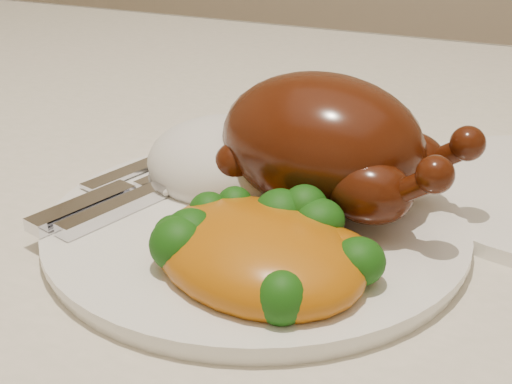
% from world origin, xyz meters
% --- Properties ---
extents(dining_table, '(1.60, 0.90, 0.76)m').
position_xyz_m(dining_table, '(0.00, 0.00, 0.67)').
color(dining_table, brown).
rests_on(dining_table, floor).
extents(tablecloth, '(1.73, 1.03, 0.18)m').
position_xyz_m(tablecloth, '(0.00, 0.00, 0.74)').
color(tablecloth, silver).
rests_on(tablecloth, dining_table).
extents(dinner_plate, '(0.29, 0.29, 0.01)m').
position_xyz_m(dinner_plate, '(-0.02, -0.12, 0.77)').
color(dinner_plate, white).
rests_on(dinner_plate, tablecloth).
extents(roast_chicken, '(0.19, 0.14, 0.09)m').
position_xyz_m(roast_chicken, '(0.01, -0.08, 0.82)').
color(roast_chicken, '#481807').
rests_on(roast_chicken, dinner_plate).
extents(rice_mound, '(0.13, 0.12, 0.07)m').
position_xyz_m(rice_mound, '(-0.07, -0.07, 0.79)').
color(rice_mound, white).
rests_on(rice_mound, dinner_plate).
extents(mac_and_cheese, '(0.17, 0.15, 0.05)m').
position_xyz_m(mac_and_cheese, '(0.01, -0.18, 0.79)').
color(mac_and_cheese, '#B6610B').
rests_on(mac_and_cheese, dinner_plate).
extents(cutlery, '(0.07, 0.20, 0.01)m').
position_xyz_m(cutlery, '(-0.12, -0.13, 0.79)').
color(cutlery, silver).
rests_on(cutlery, dinner_plate).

